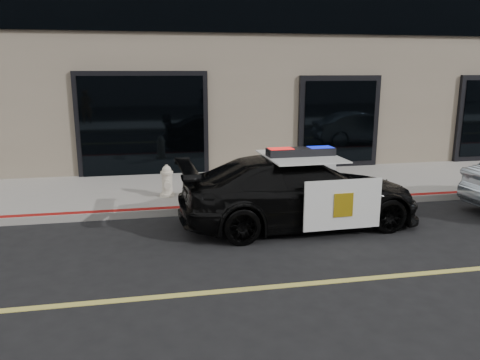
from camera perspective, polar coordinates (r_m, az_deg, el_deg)
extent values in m
plane|color=black|center=(6.44, -2.38, -13.46)|extent=(120.00, 120.00, 0.00)
cube|color=gray|center=(11.33, -6.39, -1.23)|extent=(60.00, 3.50, 0.15)
imported|color=black|center=(8.90, 7.27, -1.37)|extent=(2.16, 4.69, 1.33)
cube|color=white|center=(8.23, 12.43, -2.96)|extent=(1.41, 0.08, 0.88)
cube|color=white|center=(9.92, 7.80, 0.00)|extent=(1.41, 0.08, 0.88)
cube|color=white|center=(8.76, 7.40, 2.90)|extent=(1.38, 1.63, 0.02)
cube|color=gold|center=(8.20, 12.51, -3.01)|extent=(0.35, 0.02, 0.42)
cube|color=black|center=(8.74, 7.42, 3.40)|extent=(1.28, 0.37, 0.15)
cube|color=red|center=(8.61, 5.00, 3.39)|extent=(0.45, 0.30, 0.14)
cube|color=#0C19CC|center=(8.88, 9.77, 3.54)|extent=(0.45, 0.30, 0.14)
cylinder|color=beige|center=(10.55, -8.82, -1.77)|extent=(0.32, 0.32, 0.07)
cylinder|color=beige|center=(10.49, -8.87, -0.40)|extent=(0.23, 0.23, 0.45)
cylinder|color=beige|center=(10.43, -8.92, 0.89)|extent=(0.28, 0.28, 0.05)
sphere|color=beige|center=(10.42, -8.93, 1.18)|extent=(0.21, 0.21, 0.21)
cylinder|color=beige|center=(10.41, -8.95, 1.66)|extent=(0.06, 0.06, 0.06)
cylinder|color=beige|center=(10.62, -8.92, 0.12)|extent=(0.12, 0.11, 0.12)
cylinder|color=beige|center=(10.33, -8.85, -0.26)|extent=(0.12, 0.11, 0.12)
cylinder|color=beige|center=(10.31, -8.83, -0.63)|extent=(0.15, 0.13, 0.15)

